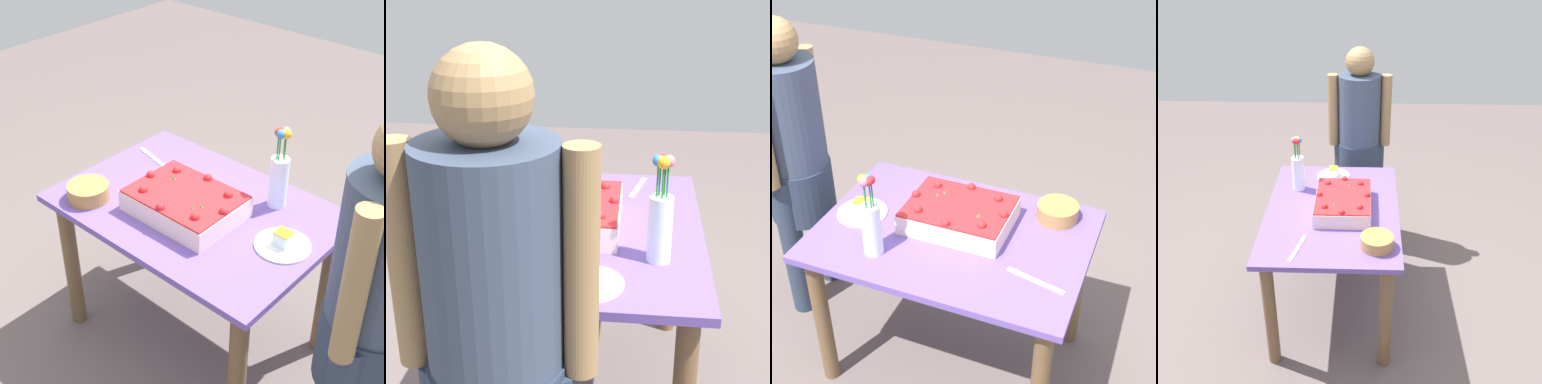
{
  "view_description": "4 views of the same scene",
  "coord_description": "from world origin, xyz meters",
  "views": [
    {
      "loc": [
        1.31,
        -1.48,
        2.13
      ],
      "look_at": [
        0.03,
        -0.05,
        0.84
      ],
      "focal_mm": 55.0,
      "sensor_mm": 36.0,
      "label": 1
    },
    {
      "loc": [
        1.92,
        0.15,
        1.63
      ],
      "look_at": [
        -0.02,
        -0.06,
        0.86
      ],
      "focal_mm": 55.0,
      "sensor_mm": 36.0,
      "label": 2
    },
    {
      "loc": [
        -0.76,
        1.76,
        2.21
      ],
      "look_at": [
        -0.01,
        -0.11,
        0.87
      ],
      "focal_mm": 55.0,
      "sensor_mm": 36.0,
      "label": 3
    },
    {
      "loc": [
        -2.42,
        -0.19,
        2.24
      ],
      "look_at": [
        0.07,
        -0.1,
        0.82
      ],
      "focal_mm": 45.0,
      "sensor_mm": 36.0,
      "label": 4
    }
  ],
  "objects": [
    {
      "name": "fruit_bowl",
      "position": [
        -0.37,
        -0.26,
        0.77
      ],
      "size": [
        0.17,
        0.17,
        0.07
      ],
      "primitive_type": "cylinder",
      "color": "#B07F3F",
      "rests_on": "dining_table"
    },
    {
      "name": "serving_plate_with_slice",
      "position": [
        0.42,
        0.02,
        0.75
      ],
      "size": [
        0.22,
        0.22,
        0.07
      ],
      "color": "white",
      "rests_on": "dining_table"
    },
    {
      "name": "cake_knife",
      "position": [
        -0.39,
        0.16,
        0.74
      ],
      "size": [
        0.24,
        0.07,
        0.0
      ],
      "primitive_type": "cube",
      "rotation": [
        0.0,
        0.0,
        2.91
      ],
      "color": "silver",
      "rests_on": "dining_table"
    },
    {
      "name": "flower_vase",
      "position": [
        0.24,
        0.23,
        0.88
      ],
      "size": [
        0.08,
        0.08,
        0.35
      ],
      "color": "white",
      "rests_on": "dining_table"
    },
    {
      "name": "dining_table",
      "position": [
        0.0,
        0.0,
        0.59
      ],
      "size": [
        1.11,
        0.78,
        0.74
      ],
      "color": "#684DA8",
      "rests_on": "ground_plane"
    },
    {
      "name": "person_standing",
      "position": [
        0.86,
        -0.14,
        0.85
      ],
      "size": [
        0.31,
        0.45,
        1.49
      ],
      "rotation": [
        0.0,
        0.0,
        3.14
      ],
      "color": "#2B374D",
      "rests_on": "ground_plane"
    },
    {
      "name": "sheet_cake",
      "position": [
        0.0,
        -0.07,
        0.79
      ],
      "size": [
        0.43,
        0.32,
        0.12
      ],
      "color": "#F9DBC9",
      "rests_on": "dining_table"
    }
  ]
}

